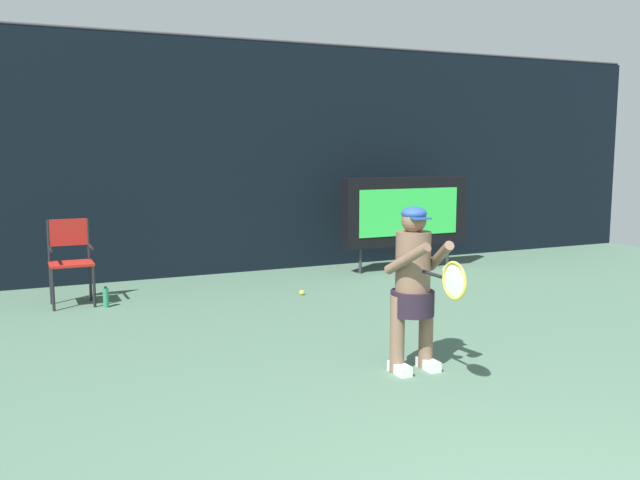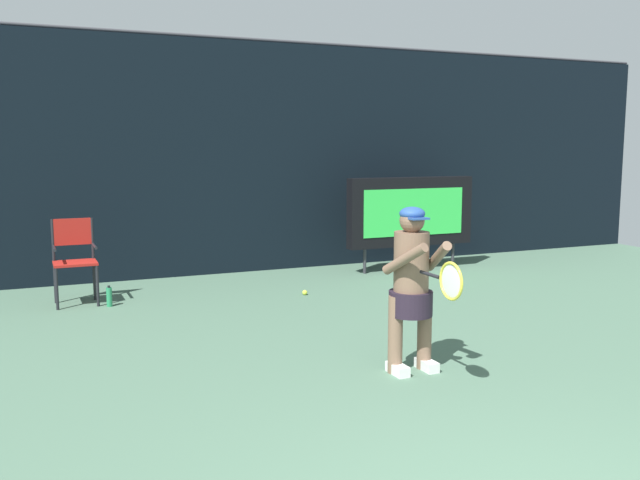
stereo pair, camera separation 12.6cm
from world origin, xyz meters
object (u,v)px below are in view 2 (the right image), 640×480
at_px(scoreboard, 411,212).
at_px(tennis_racket, 449,281).
at_px(water_bottle, 109,297).
at_px(tennis_player, 412,283).
at_px(umpire_chair, 74,256).
at_px(tennis_ball_loose, 305,293).

relative_size(scoreboard, tennis_racket, 3.65).
xyz_separation_m(scoreboard, tennis_racket, (-2.65, -5.01, -0.01)).
xyz_separation_m(water_bottle, tennis_racket, (2.13, -4.29, 0.81)).
bearing_deg(tennis_racket, water_bottle, 103.28).
bearing_deg(tennis_player, water_bottle, 120.64).
relative_size(umpire_chair, tennis_racket, 1.79).
distance_m(scoreboard, umpire_chair, 5.18).
height_order(scoreboard, water_bottle, scoreboard).
distance_m(tennis_player, tennis_ball_loose, 3.40).
xyz_separation_m(umpire_chair, tennis_player, (2.53, -4.00, 0.18)).
relative_size(scoreboard, water_bottle, 8.30).
bearing_deg(tennis_ball_loose, tennis_player, -95.74).
bearing_deg(tennis_ball_loose, tennis_racket, -95.32).
height_order(water_bottle, tennis_ball_loose, water_bottle).
height_order(scoreboard, tennis_player, scoreboard).
distance_m(water_bottle, tennis_ball_loose, 2.53).
bearing_deg(water_bottle, umpire_chair, 137.54).
xyz_separation_m(umpire_chair, tennis_racket, (2.50, -4.62, 0.32)).
bearing_deg(scoreboard, tennis_player, -120.89).
relative_size(scoreboard, tennis_ball_loose, 32.35).
bearing_deg(water_bottle, tennis_ball_loose, -8.26).
xyz_separation_m(water_bottle, tennis_ball_loose, (2.50, -0.36, -0.09)).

